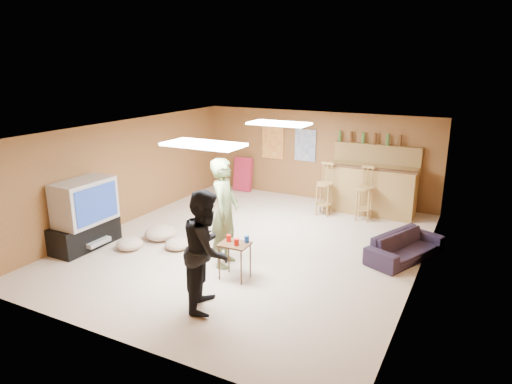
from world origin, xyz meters
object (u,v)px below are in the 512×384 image
at_px(tray_table, 235,261).
at_px(person_black, 206,250).
at_px(tv_body, 84,202).
at_px(sofa, 405,246).
at_px(bar_counter, 370,190).
at_px(person_olive, 225,213).

bearing_deg(tray_table, person_black, -85.01).
xyz_separation_m(tv_body, tray_table, (3.07, 0.16, -0.60)).
bearing_deg(person_black, sofa, -58.42).
bearing_deg(tray_table, sofa, 41.78).
height_order(person_black, sofa, person_black).
relative_size(bar_counter, person_black, 1.17).
relative_size(tv_body, tray_table, 1.82).
bearing_deg(tray_table, person_olive, 136.42).
bearing_deg(tv_body, person_olive, 11.76).
relative_size(tv_body, person_olive, 0.59).
xyz_separation_m(bar_counter, tray_table, (-1.08, -4.29, -0.25)).
bearing_deg(tray_table, tv_body, -177.01).
height_order(bar_counter, tray_table, bar_counter).
distance_m(tv_body, person_black, 3.23).
height_order(bar_counter, sofa, bar_counter).
relative_size(person_olive, person_black, 1.09).
distance_m(tv_body, bar_counter, 6.09).
relative_size(person_black, tray_table, 2.84).
xyz_separation_m(bar_counter, person_black, (-1.00, -5.20, 0.31)).
bearing_deg(person_olive, bar_counter, -34.40).
height_order(tv_body, bar_counter, tv_body).
bearing_deg(tv_body, tray_table, 2.99).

